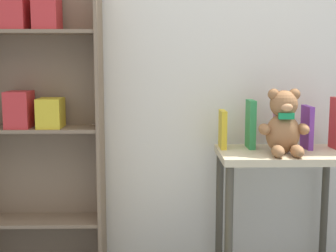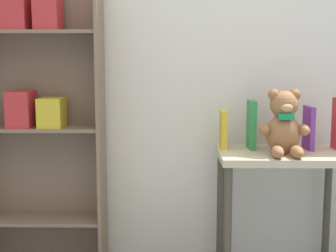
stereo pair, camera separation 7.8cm
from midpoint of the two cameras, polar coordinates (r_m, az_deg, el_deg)
The scene contains 8 objects.
wall_back at distance 2.62m, azimuth 8.78°, elevation 10.44°, with size 4.80×0.06×2.50m.
bookshelf_side at distance 2.57m, azimuth -14.61°, elevation 2.04°, with size 0.69×0.23×1.56m.
display_table at distance 2.46m, azimuth 14.64°, elevation -5.85°, with size 0.65×0.41×0.68m.
teddy_bear at distance 2.34m, azimuth 14.86°, elevation 0.12°, with size 0.25×0.22×0.32m.
book_standing_yellow at distance 2.46m, azimuth 7.64°, elevation -0.42°, with size 0.03×0.13×0.20m, color gold.
book_standing_green at distance 2.47m, azimuth 11.03°, elevation 0.18°, with size 0.03×0.13×0.25m, color #33934C.
book_standing_pink at distance 2.49m, azimuth 14.41°, elevation 0.28°, with size 0.04×0.12×0.27m, color #D17093.
book_standing_purple at distance 2.53m, azimuth 17.62°, elevation -0.21°, with size 0.03×0.14×0.22m, color purple.
Camera 2 is at (-0.32, -1.18, 1.14)m, focal length 50.00 mm.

